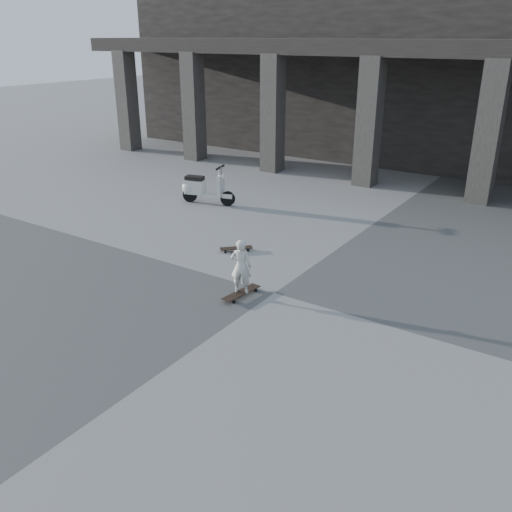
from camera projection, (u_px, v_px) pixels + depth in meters
The scene contains 6 objects.
ground at pixel (274, 293), 10.32m from camera, with size 90.00×90.00×0.00m, color #474745.
colonnade at pixel (473, 80), 19.79m from camera, with size 28.00×8.82×6.00m.
longboard at pixel (241, 293), 10.17m from camera, with size 0.31×0.90×0.09m.
skateboard_spare at pixel (236, 248), 12.30m from camera, with size 0.65×0.65×0.09m.
child at pixel (241, 266), 9.97m from camera, with size 0.38×0.25×1.05m, color beige.
scooter at pixel (199, 188), 15.70m from camera, with size 1.60×0.73×1.14m.
Camera 1 is at (4.84, -7.93, 4.57)m, focal length 38.00 mm.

